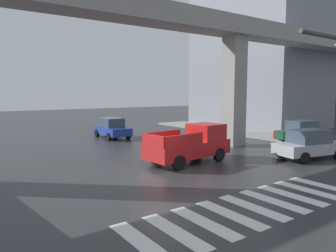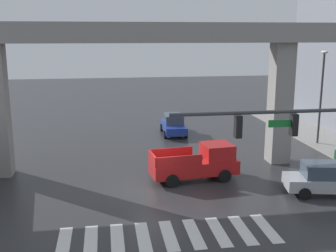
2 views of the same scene
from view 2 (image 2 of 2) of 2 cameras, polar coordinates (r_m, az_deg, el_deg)
The scene contains 8 objects.
ground_plane at distance 23.42m, azimuth -2.02°, elevation -8.60°, with size 120.00×120.00×0.00m, color #2D2D30.
crosswalk_stripes at distance 18.39m, azimuth 0.12°, elevation -14.80°, with size 9.35×2.80×0.01m.
elevated_overpass at distance 25.59m, azimuth -3.18°, elevation 11.10°, with size 56.37×2.12×9.12m.
pickup_truck at distance 24.66m, azimuth 4.24°, elevation -5.09°, with size 5.28×2.50×2.08m.
sedan_blue at distance 35.50m, azimuth 0.75°, elevation 0.22°, with size 2.05×4.34×1.72m.
sedan_silver at distance 23.95m, azimuth 20.83°, elevation -6.79°, with size 4.56×2.57×1.72m.
traffic_signal_mast at distance 17.08m, azimuth 20.25°, elevation -1.45°, with size 8.69×0.32×6.20m.
street_lamp_mid_block at distance 33.50m, azimuth 20.39°, elevation 5.11°, with size 0.44×0.70×7.24m.
Camera 2 is at (-2.54, -21.69, 8.47)m, focal length 44.34 mm.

